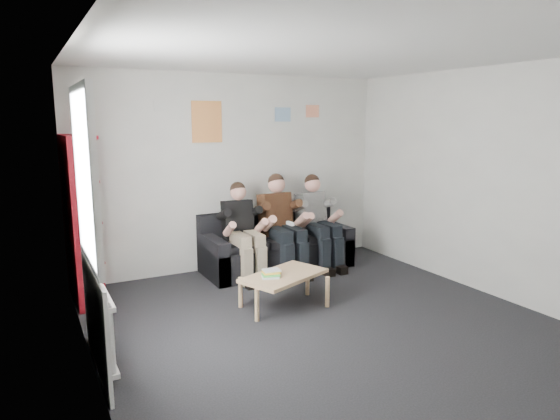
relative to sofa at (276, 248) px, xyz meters
name	(u,v)px	position (x,y,z in m)	size (l,w,h in m)	color
room_shell	(335,197)	(-0.44, -2.11, 1.06)	(5.00, 5.00, 5.00)	black
sofa	(276,248)	(0.00, 0.00, 0.00)	(2.07, 0.85, 0.80)	black
bookshelf	(83,220)	(-2.52, -0.09, 0.67)	(0.29, 0.86, 1.92)	maroon
coffee_table	(284,278)	(-0.60, -1.36, 0.05)	(0.97, 0.53, 0.39)	tan
game_cases	(271,274)	(-0.76, -1.37, 0.13)	(0.25, 0.23, 0.06)	silver
person_left	(244,232)	(-0.58, -0.19, 0.34)	(0.39, 0.84, 1.27)	black
person_middle	(282,225)	(0.00, -0.20, 0.37)	(0.43, 0.92, 1.35)	#51321B
person_right	(318,222)	(0.58, -0.20, 0.36)	(0.41, 0.88, 1.31)	silver
radiator	(105,330)	(-2.59, -1.91, 0.06)	(0.10, 0.64, 0.60)	white
window	(91,253)	(-2.66, -1.91, 0.74)	(0.05, 1.30, 2.36)	white
poster_large	(207,122)	(-0.84, 0.38, 1.76)	(0.42, 0.01, 0.55)	#E7B151
poster_blue	(283,114)	(0.31, 0.38, 1.86)	(0.25, 0.01, 0.20)	#3D87D1
poster_pink	(312,111)	(0.81, 0.38, 1.91)	(0.22, 0.01, 0.18)	#E34780
poster_sign	(162,106)	(-1.44, 0.38, 1.96)	(0.20, 0.01, 0.14)	silver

